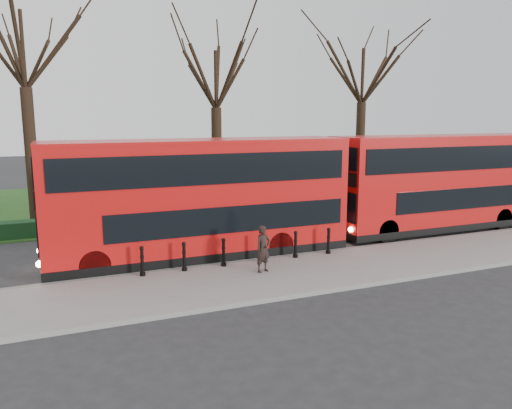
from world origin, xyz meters
name	(u,v)px	position (x,y,z in m)	size (l,w,h in m)	color
ground	(248,256)	(0.00, 0.00, 0.00)	(120.00, 120.00, 0.00)	#28282B
pavement	(280,276)	(0.00, -3.00, 0.07)	(60.00, 4.00, 0.15)	gray
kerb	(258,261)	(0.00, -1.00, 0.07)	(60.00, 0.25, 0.16)	slate
grass_verge	(166,199)	(0.00, 15.00, 0.03)	(60.00, 18.00, 0.06)	#204C19
hedge	(200,216)	(0.00, 6.80, 0.40)	(60.00, 0.90, 0.80)	black
yellow_line_outer	(255,260)	(0.00, -0.70, 0.01)	(60.00, 0.10, 0.01)	yellow
yellow_line_inner	(253,259)	(0.00, -0.50, 0.01)	(60.00, 0.10, 0.01)	yellow
tree_left	(22,40)	(-8.00, 10.00, 9.26)	(8.15, 8.15, 12.73)	black
tree_mid	(216,73)	(2.00, 10.00, 8.01)	(7.05, 7.05, 11.02)	black
tree_right	(363,70)	(12.00, 10.00, 8.55)	(7.52, 7.52, 11.75)	black
bollard_row	(242,251)	(-0.78, -1.35, 0.65)	(7.53, 0.15, 1.00)	black
bus_lead	(200,200)	(-1.82, 0.46, 2.36)	(11.78, 2.70, 4.69)	red
bus_rear	(443,183)	(10.65, 0.83, 2.34)	(11.69, 2.68, 4.65)	red
pedestrian	(263,249)	(-0.45, -2.53, 0.98)	(0.61, 0.40, 1.67)	black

